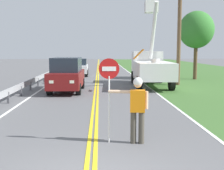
% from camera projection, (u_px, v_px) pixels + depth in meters
% --- Properties ---
extents(centerline_yellow_left, '(0.11, 110.00, 0.01)m').
position_uv_depth(centerline_yellow_left, '(96.00, 80.00, 25.32)').
color(centerline_yellow_left, yellow).
rests_on(centerline_yellow_left, ground).
extents(centerline_yellow_right, '(0.11, 110.00, 0.01)m').
position_uv_depth(centerline_yellow_right, '(98.00, 80.00, 25.32)').
color(centerline_yellow_right, yellow).
rests_on(centerline_yellow_right, ground).
extents(edge_line_right, '(0.12, 110.00, 0.01)m').
position_uv_depth(edge_line_right, '(138.00, 79.00, 25.47)').
color(edge_line_right, silver).
rests_on(edge_line_right, ground).
extents(edge_line_left, '(0.12, 110.00, 0.01)m').
position_uv_depth(edge_line_left, '(56.00, 80.00, 25.17)').
color(edge_line_left, silver).
rests_on(edge_line_left, ground).
extents(flagger_worker, '(1.08, 0.31, 1.83)m').
position_uv_depth(flagger_worker, '(137.00, 106.00, 7.92)').
color(flagger_worker, '#474238').
rests_on(flagger_worker, ground).
extents(stop_sign_paddle, '(0.56, 0.04, 2.33)m').
position_uv_depth(stop_sign_paddle, '(109.00, 81.00, 7.92)').
color(stop_sign_paddle, silver).
rests_on(stop_sign_paddle, ground).
extents(utility_bucket_truck, '(2.85, 6.87, 5.94)m').
position_uv_depth(utility_bucket_truck, '(150.00, 66.00, 20.88)').
color(utility_bucket_truck, white).
rests_on(utility_bucket_truck, ground).
extents(oncoming_suv_nearest, '(1.97, 4.63, 2.10)m').
position_uv_depth(oncoming_suv_nearest, '(67.00, 74.00, 17.93)').
color(oncoming_suv_nearest, maroon).
rests_on(oncoming_suv_nearest, ground).
extents(oncoming_sedan_second, '(1.98, 4.14, 1.70)m').
position_uv_depth(oncoming_sedan_second, '(78.00, 67.00, 29.12)').
color(oncoming_sedan_second, silver).
rests_on(oncoming_sedan_second, ground).
extents(utility_pole_near, '(1.80, 0.28, 8.02)m').
position_uv_depth(utility_pole_near, '(179.00, 27.00, 21.01)').
color(utility_pole_near, brown).
rests_on(utility_pole_near, ground).
extents(guardrail_left_shoulder, '(0.10, 32.00, 0.71)m').
position_uv_depth(guardrail_left_shoulder, '(34.00, 80.00, 19.66)').
color(guardrail_left_shoulder, '#9EA0A3').
rests_on(guardrail_left_shoulder, ground).
extents(roadside_tree_verge, '(3.00, 3.00, 5.90)m').
position_uv_depth(roadside_tree_verge, '(196.00, 30.00, 25.17)').
color(roadside_tree_verge, brown).
rests_on(roadside_tree_verge, ground).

